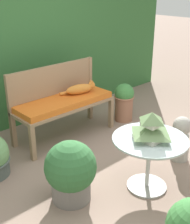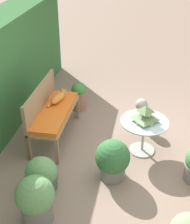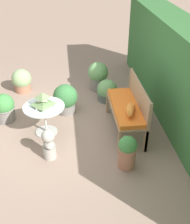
{
  "view_description": "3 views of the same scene",
  "coord_description": "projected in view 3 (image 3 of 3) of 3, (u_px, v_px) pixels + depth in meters",
  "views": [
    {
      "loc": [
        -2.24,
        -1.97,
        2.09
      ],
      "look_at": [
        0.02,
        0.45,
        0.67
      ],
      "focal_mm": 50.0,
      "sensor_mm": 36.0,
      "label": 1
    },
    {
      "loc": [
        -4.17,
        -0.31,
        3.36
      ],
      "look_at": [
        0.24,
        0.54,
        0.58
      ],
      "focal_mm": 50.0,
      "sensor_mm": 36.0,
      "label": 2
    },
    {
      "loc": [
        4.66,
        0.14,
        3.31
      ],
      "look_at": [
        0.34,
        0.64,
        0.56
      ],
      "focal_mm": 45.0,
      "sensor_mm": 36.0,
      "label": 3
    }
  ],
  "objects": [
    {
      "name": "ground",
      "position": [
        62.0,
        128.0,
        5.67
      ],
      "size": [
        30.0,
        30.0,
        0.0
      ],
      "primitive_type": "plane",
      "color": "gray"
    },
    {
      "name": "foliage_hedge_back",
      "position": [
        184.0,
        79.0,
        5.38
      ],
      "size": [
        6.4,
        0.74,
        1.93
      ],
      "primitive_type": "cube",
      "color": "#336633",
      "rests_on": "ground"
    },
    {
      "name": "garden_bench",
      "position": [
        126.0,
        109.0,
        5.37
      ],
      "size": [
        1.44,
        0.53,
        0.57
      ],
      "color": "#937556",
      "rests_on": "ground"
    },
    {
      "name": "bench_backrest",
      "position": [
        139.0,
        97.0,
        5.27
      ],
      "size": [
        1.44,
        0.06,
        1.0
      ],
      "color": "#937556",
      "rests_on": "ground"
    },
    {
      "name": "cat",
      "position": [
        130.0,
        110.0,
        5.03
      ],
      "size": [
        0.5,
        0.27,
        0.18
      ],
      "rotation": [
        0.0,
        0.0,
        -0.24
      ],
      "color": "orange",
      "rests_on": "garden_bench"
    },
    {
      "name": "patio_table",
      "position": [
        44.0,
        112.0,
        5.31
      ],
      "size": [
        0.78,
        0.78,
        0.59
      ],
      "color": "#B7B7B2",
      "rests_on": "ground"
    },
    {
      "name": "pagoda_birdhouse",
      "position": [
        43.0,
        101.0,
        5.18
      ],
      "size": [
        0.36,
        0.36,
        0.29
      ],
      "color": "beige",
      "rests_on": "patio_table"
    },
    {
      "name": "garden_bust",
      "position": [
        49.0,
        144.0,
        4.78
      ],
      "size": [
        0.36,
        0.26,
        0.57
      ],
      "rotation": [
        0.0,
        0.0,
        0.28
      ],
      "color": "#A39E93",
      "rests_on": "ground"
    },
    {
      "name": "potted_plant_path_edge",
      "position": [
        65.0,
        99.0,
        6.03
      ],
      "size": [
        0.53,
        0.53,
        0.64
      ],
      "color": "slate",
      "rests_on": "ground"
    },
    {
      "name": "potted_plant_table_far",
      "position": [
        107.0,
        91.0,
        6.53
      ],
      "size": [
        0.48,
        0.48,
        0.51
      ],
      "color": "#4C5651",
      "rests_on": "ground"
    },
    {
      "name": "potted_plant_patio_mid",
      "position": [
        127.0,
        151.0,
        4.57
      ],
      "size": [
        0.32,
        0.32,
        0.61
      ],
      "color": "#9E664C",
      "rests_on": "ground"
    },
    {
      "name": "potted_plant_bench_right",
      "position": [
        98.0,
        75.0,
        6.93
      ],
      "size": [
        0.5,
        0.5,
        0.7
      ],
      "color": "slate",
      "rests_on": "ground"
    },
    {
      "name": "potted_plant_bench_left",
      "position": [
        4.0,
        108.0,
        5.78
      ],
      "size": [
        0.45,
        0.45,
        0.59
      ],
      "color": "slate",
      "rests_on": "ground"
    },
    {
      "name": "potted_plant_hedge_corner",
      "position": [
        22.0,
        81.0,
        6.88
      ],
      "size": [
        0.48,
        0.48,
        0.57
      ],
      "color": "#9E664C",
      "rests_on": "ground"
    }
  ]
}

